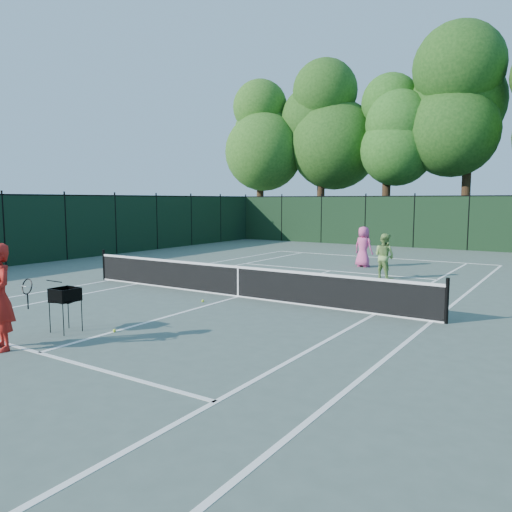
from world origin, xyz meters
The scene contains 21 objects.
ground centered at (0.00, 0.00, 0.00)m, with size 90.00×90.00×0.00m, color #4A5A51.
sideline_doubles_left centered at (-5.49, 0.00, 0.00)m, with size 0.10×23.77×0.01m, color white.
sideline_doubles_right centered at (5.49, 0.00, 0.00)m, with size 0.10×23.77×0.01m, color white.
sideline_singles_left centered at (-4.12, 0.00, 0.00)m, with size 0.10×23.77×0.01m, color white.
sideline_singles_right centered at (4.12, 0.00, 0.00)m, with size 0.10×23.77×0.01m, color white.
baseline_far centered at (0.00, 11.88, 0.00)m, with size 10.97×0.10×0.01m, color white.
service_line_near centered at (0.00, -6.40, 0.00)m, with size 8.23×0.10×0.01m, color white.
service_line_far centered at (0.00, 6.40, 0.00)m, with size 8.23×0.10×0.01m, color white.
center_service_line centered at (0.00, 0.00, 0.00)m, with size 0.10×12.80×0.01m, color white.
tennis_net centered at (0.00, 0.00, 0.48)m, with size 11.69×0.09×1.06m.
fence_far centered at (0.00, 18.00, 1.50)m, with size 24.00×0.05×3.00m, color black.
fence_left centered at (-12.00, 0.00, 1.50)m, with size 0.05×36.00×3.00m, color black.
tree_0 centered at (-13.00, 21.50, 8.16)m, with size 6.40×6.40×13.14m.
tree_1 centered at (-8.00, 22.00, 8.69)m, with size 6.80×6.80×13.98m.
tree_2 centered at (-3.00, 21.80, 7.73)m, with size 6.00×6.00×12.40m.
tree_3 centered at (2.00, 22.30, 9.01)m, with size 7.00×7.00×14.45m.
player_pink centered at (0.65, 8.21, 0.85)m, with size 0.93×0.72×1.70m.
player_green centered at (2.44, 5.60, 0.81)m, with size 0.95×0.85×1.62m.
ball_hopper centered at (-0.84, -5.19, 0.80)m, with size 0.64×0.64×0.95m.
loose_ball_near_cart centered at (0.04, -4.65, 0.03)m, with size 0.07×0.07×0.07m, color #C4DE2D.
loose_ball_midcourt centered at (-0.38, -1.16, 0.03)m, with size 0.07×0.07×0.07m, color #C8EC30.
Camera 1 is at (8.24, -11.70, 2.81)m, focal length 35.00 mm.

